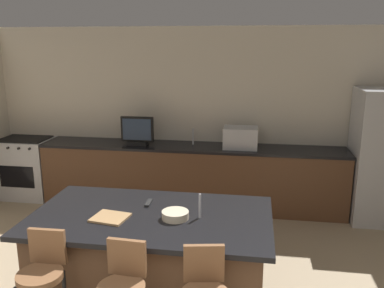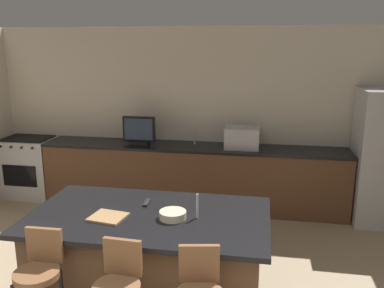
# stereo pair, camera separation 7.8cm
# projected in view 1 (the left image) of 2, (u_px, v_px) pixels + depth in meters

# --- Properties ---
(wall_back) EXTENTS (6.71, 0.12, 2.63)m
(wall_back) POSITION_uv_depth(u_px,v_px,m) (197.00, 116.00, 6.16)
(wall_back) COLOR beige
(wall_back) RESTS_ON ground_plane
(counter_back) EXTENTS (4.45, 0.62, 0.93)m
(counter_back) POSITION_uv_depth(u_px,v_px,m) (191.00, 176.00, 6.01)
(counter_back) COLOR brown
(counter_back) RESTS_ON ground_plane
(kitchen_island) EXTENTS (2.12, 1.20, 0.90)m
(kitchen_island) POSITION_uv_depth(u_px,v_px,m) (152.00, 260.00, 3.69)
(kitchen_island) COLOR black
(kitchen_island) RESTS_ON ground_plane
(range_oven) EXTENTS (0.79, 0.63, 0.95)m
(range_oven) POSITION_uv_depth(u_px,v_px,m) (27.00, 168.00, 6.40)
(range_oven) COLOR #B7BABF
(range_oven) RESTS_ON ground_plane
(microwave) EXTENTS (0.48, 0.36, 0.30)m
(microwave) POSITION_uv_depth(u_px,v_px,m) (241.00, 138.00, 5.75)
(microwave) COLOR #B7BABF
(microwave) RESTS_ON counter_back
(tv_monitor) EXTENTS (0.48, 0.16, 0.42)m
(tv_monitor) POSITION_uv_depth(u_px,v_px,m) (137.00, 132.00, 5.92)
(tv_monitor) COLOR black
(tv_monitor) RESTS_ON counter_back
(sink_faucet_back) EXTENTS (0.02, 0.02, 0.24)m
(sink_faucet_back) POSITION_uv_depth(u_px,v_px,m) (193.00, 136.00, 5.96)
(sink_faucet_back) COLOR #B2B2B7
(sink_faucet_back) RESTS_ON counter_back
(sink_faucet_island) EXTENTS (0.02, 0.02, 0.22)m
(sink_faucet_island) POSITION_uv_depth(u_px,v_px,m) (200.00, 206.00, 3.49)
(sink_faucet_island) COLOR #B2B2B7
(sink_faucet_island) RESTS_ON kitchen_island
(bar_stool_left) EXTENTS (0.34, 0.34, 1.00)m
(bar_stool_left) POSITION_uv_depth(u_px,v_px,m) (43.00, 285.00, 3.05)
(bar_stool_left) COLOR brown
(bar_stool_left) RESTS_ON ground_plane
(fruit_bowl) EXTENTS (0.23, 0.23, 0.07)m
(fruit_bowl) POSITION_uv_depth(u_px,v_px,m) (175.00, 215.00, 3.49)
(fruit_bowl) COLOR beige
(fruit_bowl) RESTS_ON kitchen_island
(tv_remote) EXTENTS (0.05, 0.17, 0.02)m
(tv_remote) POSITION_uv_depth(u_px,v_px,m) (149.00, 203.00, 3.82)
(tv_remote) COLOR black
(tv_remote) RESTS_ON kitchen_island
(cutting_board) EXTENTS (0.33, 0.30, 0.02)m
(cutting_board) POSITION_uv_depth(u_px,v_px,m) (110.00, 218.00, 3.50)
(cutting_board) COLOR #A87F51
(cutting_board) RESTS_ON kitchen_island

